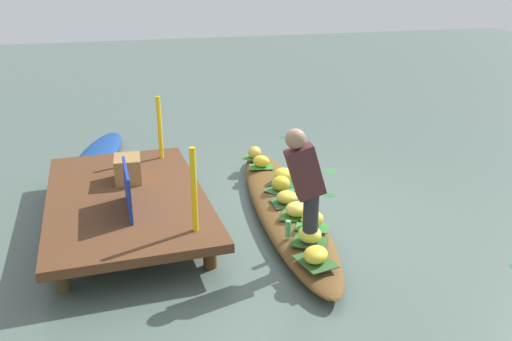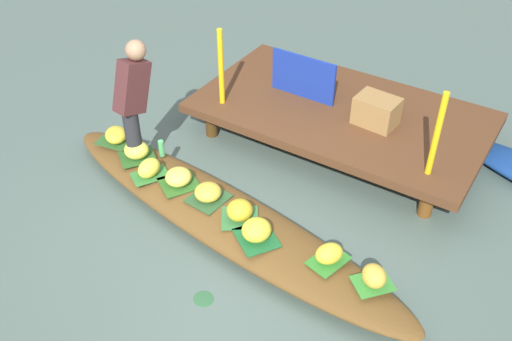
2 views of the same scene
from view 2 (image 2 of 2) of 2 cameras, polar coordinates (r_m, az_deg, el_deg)
name	(u,v)px [view 2 (image 2 of 2)]	position (r m, az deg, el deg)	size (l,w,h in m)	color
canal_water	(223,225)	(5.52, -3.35, -5.42)	(40.00, 40.00, 0.00)	#4D6058
dock_platform	(341,113)	(6.50, 8.47, 5.70)	(3.20, 1.80, 0.40)	#54321D
vendor_boat	(222,216)	(5.44, -3.39, -4.55)	(4.22, 0.74, 0.23)	brown
leaf_mat_0	(138,157)	(6.08, -11.75, 1.34)	(0.36, 0.31, 0.01)	#2A5722
banana_bunch_0	(136,150)	(6.02, -11.85, 2.01)	(0.25, 0.23, 0.18)	#EEE44B
leaf_mat_1	(257,238)	(5.05, 0.05, -6.74)	(0.37, 0.33, 0.01)	#1C602F
banana_bunch_1	(257,230)	(4.98, 0.05, -5.95)	(0.27, 0.25, 0.20)	yellow
leaf_mat_2	(328,261)	(4.90, 7.23, -8.91)	(0.34, 0.24, 0.01)	#327C2B
banana_bunch_2	(329,254)	(4.84, 7.31, -8.23)	(0.24, 0.18, 0.17)	yellow
leaf_mat_3	(240,218)	(5.24, -1.62, -4.77)	(0.33, 0.31, 0.01)	#35713A
banana_bunch_3	(240,210)	(5.17, -1.64, -4.00)	(0.24, 0.24, 0.19)	gold
leaf_mat_4	(179,183)	(5.66, -7.69, -1.28)	(0.36, 0.34, 0.01)	#2F6122
banana_bunch_4	(178,177)	(5.61, -7.75, -0.64)	(0.25, 0.26, 0.16)	#EDD44F
leaf_mat_5	(373,283)	(4.79, 11.56, -10.98)	(0.31, 0.25, 0.01)	#388732
banana_bunch_5	(374,276)	(4.73, 11.70, -10.26)	(0.22, 0.19, 0.18)	gold
leaf_mat_6	(150,175)	(5.81, -10.50, -0.45)	(0.36, 0.24, 0.01)	#357633
banana_bunch_6	(149,168)	(5.75, -10.60, 0.26)	(0.26, 0.18, 0.19)	yellow
leaf_mat_7	(117,141)	(6.37, -13.71, 2.92)	(0.39, 0.30, 0.01)	#2E5B28
banana_bunch_7	(116,135)	(6.32, -13.81, 3.47)	(0.28, 0.23, 0.15)	yellow
leaf_mat_8	(208,198)	(5.46, -4.78, -2.77)	(0.36, 0.33, 0.01)	#2D542C
banana_bunch_8	(208,192)	(5.41, -4.82, -2.17)	(0.25, 0.26, 0.15)	gold
vendor_person	(133,95)	(5.75, -12.19, 7.34)	(0.24, 0.44, 1.24)	#28282D
water_bottle	(161,148)	(6.01, -9.42, 2.20)	(0.06, 0.06, 0.18)	#53B468
market_banner	(303,77)	(6.53, 4.73, 9.30)	(0.79, 0.03, 0.50)	#193196
railing_post_west	(221,67)	(6.31, -3.52, 10.25)	(0.06, 0.06, 0.88)	yellow
railing_post_east	(437,135)	(5.45, 17.60, 3.43)	(0.06, 0.06, 0.88)	yellow
produce_crate	(376,111)	(6.20, 11.94, 5.84)	(0.44, 0.32, 0.31)	olive
drifting_plant_3	(204,299)	(4.91, -5.26, -12.62)	(0.17, 0.18, 0.01)	#2E6039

